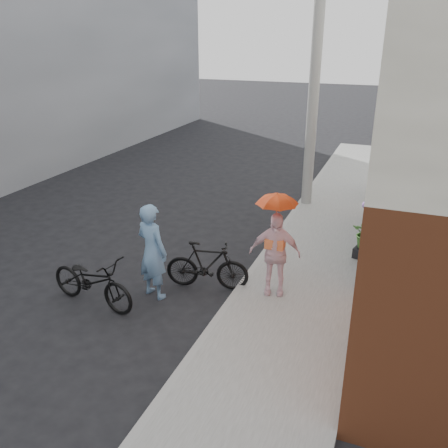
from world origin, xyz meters
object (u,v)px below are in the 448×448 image
Objects in this scene: bike_left at (92,281)px; kimono_woman at (275,254)px; officer at (152,251)px; planter at (365,252)px; bike_right at (207,265)px; utility_pole at (315,77)px.

kimono_woman reaches higher than bike_left.
planter is (3.50, 2.82, -0.67)m from officer.
bike_right is at bearing -43.56° from bike_left.
utility_pole reaches higher than planter.
utility_pole is 7.57m from bike_left.
bike_right is 1.34m from kimono_woman.
bike_left is at bearing 116.27° from bike_right.
kimono_woman reaches higher than planter.
utility_pole is 3.83× the size of bike_left.
bike_left is (-2.46, -6.49, -3.02)m from utility_pole.
bike_left is 2.11m from bike_right.
kimono_woman is (0.48, -5.09, -2.60)m from utility_pole.
bike_right is (0.81, 0.61, -0.43)m from officer.
bike_left is at bearing -141.21° from planter.
officer reaches higher than kimono_woman.
bike_right is 1.02× the size of kimono_woman.
utility_pole is 6.07m from bike_right.
utility_pole reaches higher than bike_right.
kimono_woman reaches higher than bike_right.
bike_left reaches higher than bike_right.
bike_left reaches higher than planter.
utility_pole is 6.56m from officer.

